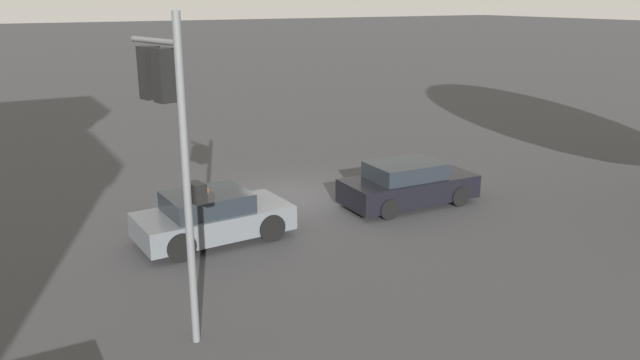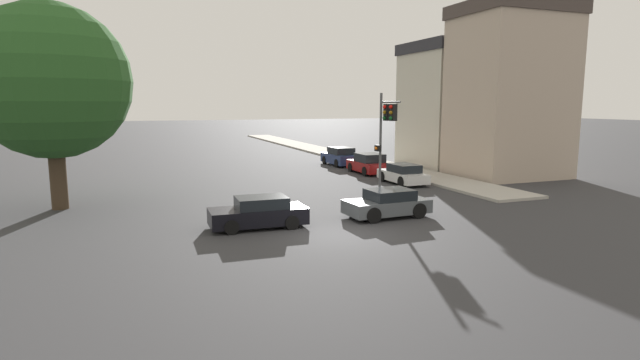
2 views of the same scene
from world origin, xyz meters
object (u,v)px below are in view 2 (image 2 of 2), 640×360
at_px(street_tree, 51,82).
at_px(crossing_car_0, 259,213).
at_px(parked_car_2, 340,157).
at_px(parked_car_1, 369,164).
at_px(traffic_signal, 386,126).
at_px(parked_car_0, 403,174).
at_px(crossing_car_1, 387,204).

xyz_separation_m(street_tree, crossing_car_0, (8.40, -7.31, -5.65)).
bearing_deg(parked_car_2, parked_car_1, 179.03).
bearing_deg(traffic_signal, parked_car_0, -144.23).
bearing_deg(parked_car_1, crossing_car_1, 157.25).
xyz_separation_m(parked_car_1, parked_car_2, (-0.03, 5.44, 0.02)).
distance_m(parked_car_0, parked_car_1, 5.30).
bearing_deg(parked_car_2, crossing_car_1, 161.87).
relative_size(crossing_car_0, crossing_car_1, 1.04).
xyz_separation_m(street_tree, parked_car_1, (20.28, 6.13, -5.57)).
relative_size(crossing_car_0, parked_car_2, 0.96).
xyz_separation_m(traffic_signal, parked_car_2, (3.73, 14.95, -3.30)).
xyz_separation_m(crossing_car_0, parked_car_1, (11.88, 13.44, 0.09)).
bearing_deg(parked_car_0, traffic_signal, 138.95).
height_order(traffic_signal, parked_car_0, traffic_signal).
xyz_separation_m(traffic_signal, crossing_car_1, (-2.03, -4.09, -3.41)).
bearing_deg(traffic_signal, crossing_car_1, 50.11).
distance_m(traffic_signal, crossing_car_1, 5.70).
xyz_separation_m(street_tree, crossing_car_1, (14.49, -7.46, -5.66)).
distance_m(traffic_signal, parked_car_0, 6.51).
relative_size(traffic_signal, parked_car_2, 1.35).
xyz_separation_m(street_tree, traffic_signal, (16.52, -3.37, -2.24)).
bearing_deg(crossing_car_0, parked_car_0, -143.67).
distance_m(street_tree, parked_car_1, 21.90).
height_order(crossing_car_1, parked_car_0, parked_car_0).
height_order(parked_car_0, parked_car_1, parked_car_1).
relative_size(traffic_signal, crossing_car_1, 1.47).
distance_m(street_tree, crossing_car_0, 12.48).
relative_size(traffic_signal, parked_car_1, 1.39).
bearing_deg(street_tree, crossing_car_1, -27.25).
height_order(street_tree, crossing_car_1, street_tree).
distance_m(crossing_car_0, parked_car_0, 14.29).
height_order(crossing_car_1, parked_car_1, parked_car_1).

